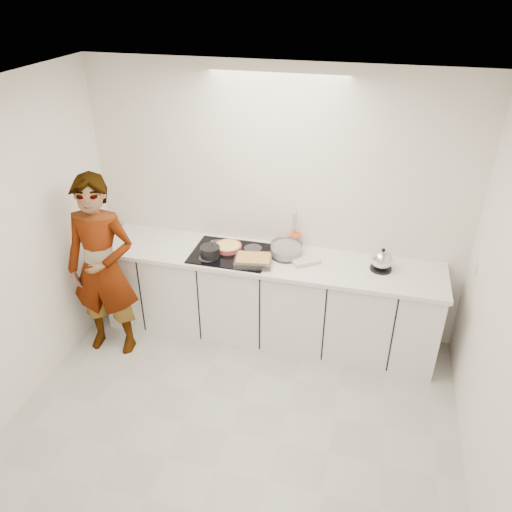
% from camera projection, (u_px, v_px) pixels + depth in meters
% --- Properties ---
extents(floor, '(3.60, 3.20, 0.00)m').
position_uv_depth(floor, '(230.00, 432.00, 4.02)').
color(floor, '#BABAB4').
rests_on(floor, ground).
extents(ceiling, '(3.60, 3.20, 0.00)m').
position_uv_depth(ceiling, '(217.00, 105.00, 2.72)').
color(ceiling, white).
rests_on(ceiling, wall_back).
extents(wall_back, '(3.60, 0.00, 2.60)m').
position_uv_depth(wall_back, '(276.00, 206.00, 4.71)').
color(wall_back, white).
rests_on(wall_back, ground).
extents(wall_right, '(0.02, 3.20, 2.60)m').
position_uv_depth(wall_right, '(510.00, 342.00, 3.00)').
color(wall_right, white).
rests_on(wall_right, ground).
extents(base_cabinets, '(3.20, 0.58, 0.87)m').
position_uv_depth(base_cabinets, '(267.00, 300.00, 4.88)').
color(base_cabinets, white).
rests_on(base_cabinets, floor).
extents(countertop, '(3.24, 0.64, 0.04)m').
position_uv_depth(countertop, '(267.00, 260.00, 4.65)').
color(countertop, white).
rests_on(countertop, base_cabinets).
extents(hob, '(0.72, 0.54, 0.01)m').
position_uv_depth(hob, '(231.00, 253.00, 4.69)').
color(hob, black).
rests_on(hob, countertop).
extents(tart_dish, '(0.34, 0.34, 0.04)m').
position_uv_depth(tart_dish, '(228.00, 247.00, 4.74)').
color(tart_dish, '#BF4B42').
rests_on(tart_dish, hob).
extents(saucepan, '(0.21, 0.21, 0.17)m').
position_uv_depth(saucepan, '(210.00, 252.00, 4.61)').
color(saucepan, black).
rests_on(saucepan, hob).
extents(baking_dish, '(0.37, 0.29, 0.06)m').
position_uv_depth(baking_dish, '(253.00, 260.00, 4.51)').
color(baking_dish, silver).
rests_on(baking_dish, hob).
extents(mixing_bowl, '(0.30, 0.30, 0.14)m').
position_uv_depth(mixing_bowl, '(287.00, 250.00, 4.63)').
color(mixing_bowl, silver).
rests_on(mixing_bowl, countertop).
extents(tea_towel, '(0.31, 0.29, 0.04)m').
position_uv_depth(tea_towel, '(305.00, 260.00, 4.56)').
color(tea_towel, white).
rests_on(tea_towel, countertop).
extents(kettle, '(0.22, 0.22, 0.22)m').
position_uv_depth(kettle, '(382.00, 261.00, 4.41)').
color(kettle, black).
rests_on(kettle, countertop).
extents(utensil_crock, '(0.12, 0.12, 0.14)m').
position_uv_depth(utensil_crock, '(294.00, 241.00, 4.78)').
color(utensil_crock, '#CF4A1B').
rests_on(utensil_crock, countertop).
extents(cook, '(0.68, 0.48, 1.78)m').
position_uv_depth(cook, '(102.00, 268.00, 4.52)').
color(cook, white).
rests_on(cook, floor).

